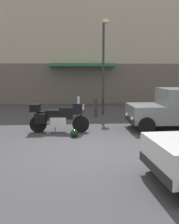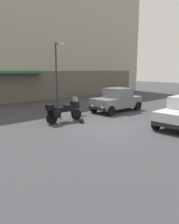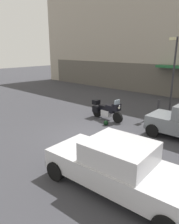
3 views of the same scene
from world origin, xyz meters
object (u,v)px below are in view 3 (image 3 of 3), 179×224
(motorcycle, at_px, (107,110))
(streetlamp_curbside, at_px, (173,68))
(helmet, at_px, (106,123))
(bollard_curbside, at_px, (158,106))
(car_sedan_far, at_px, (118,166))

(motorcycle, xyz_separation_m, streetlamp_curbside, (2.23, 3.91, 2.33))
(helmet, relative_size, streetlamp_curbside, 0.06)
(motorcycle, bearing_deg, helmet, -50.74)
(bollard_curbside, bearing_deg, car_sedan_far, -72.88)
(streetlamp_curbside, distance_m, bollard_curbside, 2.55)
(car_sedan_far, distance_m, streetlamp_curbside, 9.48)
(motorcycle, bearing_deg, car_sedan_far, -46.12)
(motorcycle, distance_m, helmet, 1.11)
(helmet, xyz_separation_m, bollard_curbside, (1.18, 4.07, 0.38))
(car_sedan_far, bearing_deg, motorcycle, 127.53)
(motorcycle, distance_m, car_sedan_far, 6.67)
(helmet, distance_m, streetlamp_curbside, 5.73)
(helmet, distance_m, car_sedan_far, 5.71)
(streetlamp_curbside, height_order, bollard_curbside, streetlamp_curbside)
(streetlamp_curbside, bearing_deg, bollard_curbside, -125.40)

